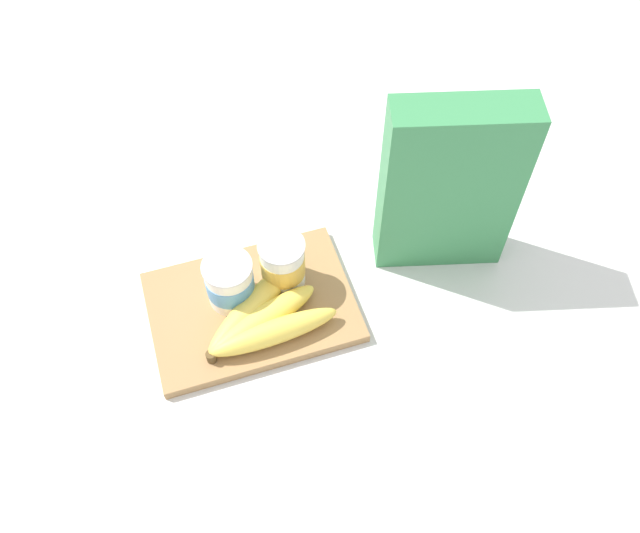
{
  "coord_description": "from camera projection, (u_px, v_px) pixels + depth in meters",
  "views": [
    {
      "loc": [
        -0.06,
        -0.52,
        0.85
      ],
      "look_at": [
        0.11,
        0.0,
        0.07
      ],
      "focal_mm": 37.34,
      "sensor_mm": 36.0,
      "label": 1
    }
  ],
  "objects": [
    {
      "name": "cereal_box",
      "position": [
        449.0,
        188.0,
        0.93
      ],
      "size": [
        0.2,
        0.11,
        0.29
      ],
      "primitive_type": "cube",
      "rotation": [
        0.0,
        0.0,
        -0.26
      ],
      "color": "#38844C",
      "rests_on": "ground_plane"
    },
    {
      "name": "banana_bunch",
      "position": [
        264.0,
        319.0,
        0.94
      ],
      "size": [
        0.2,
        0.15,
        0.04
      ],
      "color": "#F2CE4D",
      "rests_on": "cutting_board"
    },
    {
      "name": "ground_plane",
      "position": [
        252.0,
        310.0,
        0.99
      ],
      "size": [
        2.4,
        2.4,
        0.0
      ],
      "primitive_type": "plane",
      "color": "silver"
    },
    {
      "name": "yogurt_cup_front",
      "position": [
        230.0,
        282.0,
        0.95
      ],
      "size": [
        0.07,
        0.07,
        0.08
      ],
      "color": "white",
      "rests_on": "cutting_board"
    },
    {
      "name": "cutting_board",
      "position": [
        252.0,
        307.0,
        0.98
      ],
      "size": [
        0.3,
        0.21,
        0.02
      ],
      "primitive_type": "cube",
      "color": "#A37A4C",
      "rests_on": "ground_plane"
    },
    {
      "name": "yogurt_cup_back",
      "position": [
        283.0,
        263.0,
        0.97
      ],
      "size": [
        0.07,
        0.07,
        0.09
      ],
      "color": "white",
      "rests_on": "cutting_board"
    }
  ]
}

